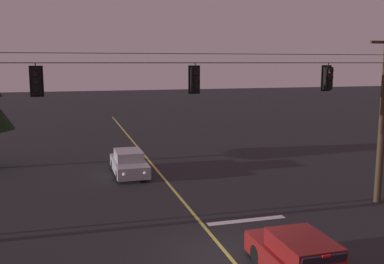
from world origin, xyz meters
name	(u,v)px	position (x,y,z in m)	size (l,w,h in m)	color
ground_plane	(229,256)	(0.00, 0.00, 0.00)	(180.00, 180.00, 0.00)	black
lane_centre_stripe	(167,182)	(0.00, 9.57, 0.00)	(0.14, 60.00, 0.01)	#D1C64C
stop_bar_paint	(247,220)	(1.90, 2.97, 0.00)	(3.40, 0.36, 0.01)	silver
signal_span_assembly	(199,123)	(0.00, 3.57, 4.08)	(19.33, 0.32, 7.85)	#38281C
traffic_light_leftmost	(36,81)	(-6.06, 3.55, 5.80)	(0.48, 0.41, 1.22)	black
traffic_light_left_inner	(195,80)	(-0.16, 3.55, 5.80)	(0.48, 0.41, 1.22)	black
traffic_light_centre	(328,78)	(5.81, 3.55, 5.80)	(0.48, 0.41, 1.22)	black
car_waiting_near_lane	(301,260)	(1.47, -2.12, 0.65)	(1.80, 4.33, 1.39)	maroon
car_oncoming_lead	(129,163)	(-1.75, 11.88, 0.65)	(1.80, 4.42, 1.39)	#A5A5AD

